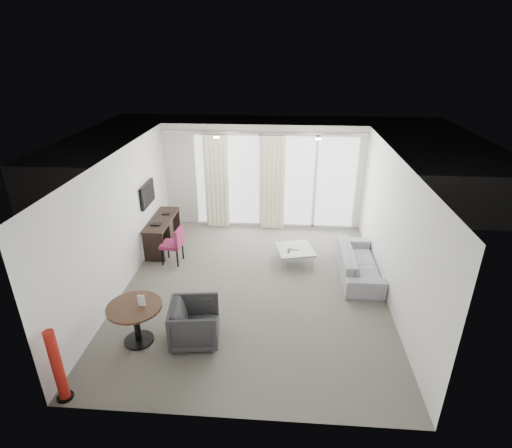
# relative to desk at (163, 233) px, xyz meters

# --- Properties ---
(floor) EXTENTS (5.00, 6.00, 0.00)m
(floor) POSITION_rel_desk_xyz_m (2.25, -1.57, -0.35)
(floor) COLOR #5C5951
(floor) RESTS_ON ground
(ceiling) EXTENTS (5.00, 6.00, 0.00)m
(ceiling) POSITION_rel_desk_xyz_m (2.25, -1.57, 2.25)
(ceiling) COLOR white
(ceiling) RESTS_ON ground
(wall_left) EXTENTS (0.00, 6.00, 2.60)m
(wall_left) POSITION_rel_desk_xyz_m (-0.25, -1.57, 0.95)
(wall_left) COLOR silver
(wall_left) RESTS_ON ground
(wall_right) EXTENTS (0.00, 6.00, 2.60)m
(wall_right) POSITION_rel_desk_xyz_m (4.75, -1.57, 0.95)
(wall_right) COLOR silver
(wall_right) RESTS_ON ground
(wall_front) EXTENTS (5.00, 0.00, 2.60)m
(wall_front) POSITION_rel_desk_xyz_m (2.25, -4.57, 0.95)
(wall_front) COLOR silver
(wall_front) RESTS_ON ground
(window_panel) EXTENTS (4.00, 0.02, 2.38)m
(window_panel) POSITION_rel_desk_xyz_m (2.55, 1.41, 0.85)
(window_panel) COLOR white
(window_panel) RESTS_ON ground
(window_frame) EXTENTS (4.10, 0.06, 2.44)m
(window_frame) POSITION_rel_desk_xyz_m (2.55, 1.40, 0.85)
(window_frame) COLOR white
(window_frame) RESTS_ON ground
(curtain_left) EXTENTS (0.60, 0.20, 2.38)m
(curtain_left) POSITION_rel_desk_xyz_m (1.10, 1.25, 0.85)
(curtain_left) COLOR beige
(curtain_left) RESTS_ON ground
(curtain_right) EXTENTS (0.60, 0.20, 2.38)m
(curtain_right) POSITION_rel_desk_xyz_m (2.50, 1.25, 0.85)
(curtain_right) COLOR beige
(curtain_right) RESTS_ON ground
(curtain_track) EXTENTS (4.80, 0.04, 0.04)m
(curtain_track) POSITION_rel_desk_xyz_m (2.25, 1.25, 2.10)
(curtain_track) COLOR #B2B2B7
(curtain_track) RESTS_ON ceiling
(downlight_a) EXTENTS (0.12, 0.12, 0.02)m
(downlight_a) POSITION_rel_desk_xyz_m (1.35, 0.03, 2.24)
(downlight_a) COLOR #FFE0B2
(downlight_a) RESTS_ON ceiling
(downlight_b) EXTENTS (0.12, 0.12, 0.02)m
(downlight_b) POSITION_rel_desk_xyz_m (3.45, 0.03, 2.24)
(downlight_b) COLOR #FFE0B2
(downlight_b) RESTS_ON ceiling
(desk) EXTENTS (0.47, 1.50, 0.70)m
(desk) POSITION_rel_desk_xyz_m (0.00, 0.00, 0.00)
(desk) COLOR black
(desk) RESTS_ON floor
(tv) EXTENTS (0.05, 0.80, 0.50)m
(tv) POSITION_rel_desk_xyz_m (-0.21, -0.12, 1.00)
(tv) COLOR black
(tv) RESTS_ON wall_left
(desk_chair) EXTENTS (0.49, 0.47, 0.83)m
(desk_chair) POSITION_rel_desk_xyz_m (0.41, -0.70, 0.06)
(desk_chair) COLOR #87224D
(desk_chair) RESTS_ON floor
(round_table) EXTENTS (0.90, 0.90, 0.68)m
(round_table) POSITION_rel_desk_xyz_m (0.52, -3.24, -0.01)
(round_table) COLOR #41271A
(round_table) RESTS_ON floor
(menu_card) EXTENTS (0.11, 0.02, 0.19)m
(menu_card) POSITION_rel_desk_xyz_m (0.65, -3.23, 0.37)
(menu_card) COLOR white
(menu_card) RESTS_ON round_table
(red_lamp) EXTENTS (0.28, 0.28, 1.11)m
(red_lamp) POSITION_rel_desk_xyz_m (-0.09, -4.41, 0.20)
(red_lamp) COLOR #A11A11
(red_lamp) RESTS_ON floor
(tub_armchair) EXTENTS (0.85, 0.83, 0.70)m
(tub_armchair) POSITION_rel_desk_xyz_m (1.44, -3.16, -0.00)
(tub_armchair) COLOR #2B2B2C
(tub_armchair) RESTS_ON floor
(coffee_table) EXTENTS (0.91, 0.91, 0.34)m
(coffee_table) POSITION_rel_desk_xyz_m (3.05, -0.52, -0.18)
(coffee_table) COLOR gray
(coffee_table) RESTS_ON floor
(remote) EXTENTS (0.05, 0.16, 0.02)m
(remote) POSITION_rel_desk_xyz_m (2.92, -0.63, 0.01)
(remote) COLOR black
(remote) RESTS_ON coffee_table
(magazine) EXTENTS (0.25, 0.30, 0.01)m
(magazine) POSITION_rel_desk_xyz_m (3.04, -0.44, 0.01)
(magazine) COLOR gray
(magazine) RESTS_ON coffee_table
(sofa) EXTENTS (0.75, 1.91, 0.56)m
(sofa) POSITION_rel_desk_xyz_m (4.35, -0.92, -0.07)
(sofa) COLOR gray
(sofa) RESTS_ON floor
(terrace_slab) EXTENTS (5.60, 3.00, 0.12)m
(terrace_slab) POSITION_rel_desk_xyz_m (2.55, 2.93, -0.41)
(terrace_slab) COLOR #4D4D50
(terrace_slab) RESTS_ON ground
(rattan_chair_a) EXTENTS (0.76, 0.76, 0.91)m
(rattan_chair_a) POSITION_rel_desk_xyz_m (3.34, 2.32, 0.10)
(rattan_chair_a) COLOR brown
(rattan_chair_a) RESTS_ON terrace_slab
(rattan_chair_b) EXTENTS (0.81, 0.81, 0.91)m
(rattan_chair_b) POSITION_rel_desk_xyz_m (4.64, 3.12, 0.10)
(rattan_chair_b) COLOR brown
(rattan_chair_b) RESTS_ON terrace_slab
(rattan_table) EXTENTS (0.57, 0.57, 0.52)m
(rattan_table) POSITION_rel_desk_xyz_m (3.35, 2.58, -0.09)
(rattan_table) COLOR brown
(rattan_table) RESTS_ON terrace_slab
(balustrade) EXTENTS (5.50, 0.06, 1.05)m
(balustrade) POSITION_rel_desk_xyz_m (2.55, 4.38, 0.15)
(balustrade) COLOR #B2B2B7
(balustrade) RESTS_ON terrace_slab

